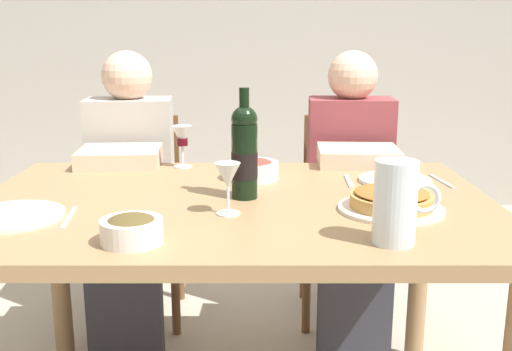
{
  "coord_description": "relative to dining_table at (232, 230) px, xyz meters",
  "views": [
    {
      "loc": [
        0.06,
        -1.68,
        1.24
      ],
      "look_at": [
        0.07,
        0.05,
        0.82
      ],
      "focal_mm": 42.37,
      "sensor_mm": 36.0,
      "label": 1
    }
  ],
  "objects": [
    {
      "name": "wine_bottle",
      "position": [
        0.03,
        0.02,
        0.23
      ],
      "size": [
        0.08,
        0.08,
        0.32
      ],
      "color": "black",
      "rests_on": "dining_table"
    },
    {
      "name": "chair_right",
      "position": [
        0.45,
        0.88,
        -0.17
      ],
      "size": [
        0.42,
        0.42,
        0.87
      ],
      "rotation": [
        0.0,
        0.0,
        3.09
      ],
      "color": "brown",
      "rests_on": "ground"
    },
    {
      "name": "knife_left_setting",
      "position": [
        0.66,
        0.21,
        0.09
      ],
      "size": [
        0.03,
        0.18,
        0.0
      ],
      "primitive_type": "cube",
      "rotation": [
        0.0,
        0.0,
        1.7
      ],
      "color": "silver",
      "rests_on": "dining_table"
    },
    {
      "name": "wine_glass_right_diner",
      "position": [
        -0.2,
        0.43,
        0.2
      ],
      "size": [
        0.07,
        0.07,
        0.15
      ],
      "color": "silver",
      "rests_on": "dining_table"
    },
    {
      "name": "dinner_plate_left_setting",
      "position": [
        0.51,
        0.21,
        0.1
      ],
      "size": [
        0.23,
        0.23,
        0.01
      ],
      "primitive_type": "cylinder",
      "color": "silver",
      "rests_on": "dining_table"
    },
    {
      "name": "knife_right_setting",
      "position": [
        -0.42,
        -0.18,
        0.09
      ],
      "size": [
        0.03,
        0.18,
        0.0
      ],
      "primitive_type": "cube",
      "rotation": [
        0.0,
        0.0,
        1.68
      ],
      "color": "silver",
      "rests_on": "dining_table"
    },
    {
      "name": "fork_left_setting",
      "position": [
        0.36,
        0.21,
        0.09
      ],
      "size": [
        0.02,
        0.16,
        0.0
      ],
      "primitive_type": "cube",
      "rotation": [
        0.0,
        0.0,
        1.53
      ],
      "color": "silver",
      "rests_on": "dining_table"
    },
    {
      "name": "wine_glass_left_diner",
      "position": [
        -0.01,
        -0.14,
        0.19
      ],
      "size": [
        0.07,
        0.07,
        0.14
      ],
      "color": "silver",
      "rests_on": "dining_table"
    },
    {
      "name": "dining_table",
      "position": [
        0.0,
        0.0,
        0.0
      ],
      "size": [
        1.5,
        1.0,
        0.76
      ],
      "color": "#9E7A51",
      "rests_on": "ground"
    },
    {
      "name": "baked_tart",
      "position": [
        0.43,
        -0.11,
        0.12
      ],
      "size": [
        0.29,
        0.29,
        0.06
      ],
      "color": "silver",
      "rests_on": "dining_table"
    },
    {
      "name": "back_wall",
      "position": [
        0.0,
        2.57,
        0.73
      ],
      "size": [
        8.0,
        0.1,
        2.8
      ],
      "primitive_type": "cube",
      "color": "#B2ADA3",
      "rests_on": "ground"
    },
    {
      "name": "olive_bowl",
      "position": [
        -0.22,
        -0.36,
        0.13
      ],
      "size": [
        0.14,
        0.14,
        0.07
      ],
      "color": "white",
      "rests_on": "dining_table"
    },
    {
      "name": "chair_left",
      "position": [
        -0.46,
        0.86,
        -0.17
      ],
      "size": [
        0.43,
        0.43,
        0.87
      ],
      "rotation": [
        0.0,
        0.0,
        3.21
      ],
      "color": "brown",
      "rests_on": "ground"
    },
    {
      "name": "diner_right",
      "position": [
        0.44,
        0.64,
        -0.05
      ],
      "size": [
        0.35,
        0.51,
        1.16
      ],
      "rotation": [
        0.0,
        0.0,
        3.09
      ],
      "color": "#8E3D42",
      "rests_on": "ground"
    },
    {
      "name": "diner_left",
      "position": [
        -0.44,
        0.63,
        -0.05
      ],
      "size": [
        0.35,
        0.52,
        1.16
      ],
      "rotation": [
        0.0,
        0.0,
        3.21
      ],
      "color": "#B7B2A8",
      "rests_on": "ground"
    },
    {
      "name": "water_pitcher",
      "position": [
        0.38,
        -0.36,
        0.18
      ],
      "size": [
        0.15,
        0.1,
        0.19
      ],
      "color": "silver",
      "rests_on": "dining_table"
    },
    {
      "name": "dinner_plate_right_setting",
      "position": [
        -0.57,
        -0.18,
        0.1
      ],
      "size": [
        0.27,
        0.27,
        0.01
      ],
      "primitive_type": "cylinder",
      "color": "silver",
      "rests_on": "dining_table"
    },
    {
      "name": "salad_bowl",
      "position": [
        0.05,
        0.25,
        0.13
      ],
      "size": [
        0.17,
        0.17,
        0.07
      ],
      "color": "silver",
      "rests_on": "dining_table"
    }
  ]
}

